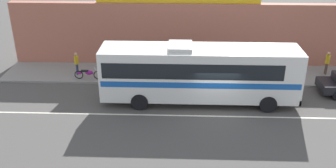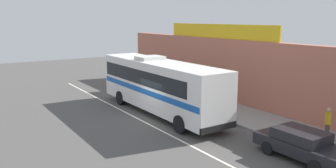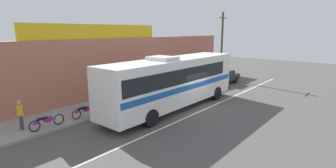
{
  "view_description": "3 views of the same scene",
  "coord_description": "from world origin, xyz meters",
  "px_view_note": "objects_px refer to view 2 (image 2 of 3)",
  "views": [
    {
      "loc": [
        -2.14,
        -20.1,
        11.04
      ],
      "look_at": [
        -2.93,
        0.84,
        1.28
      ],
      "focal_mm": 40.23,
      "sensor_mm": 36.0,
      "label": 1
    },
    {
      "loc": [
        17.81,
        -10.69,
        6.36
      ],
      "look_at": [
        -0.65,
        1.5,
        2.03
      ],
      "focal_mm": 36.14,
      "sensor_mm": 36.0,
      "label": 2
    },
    {
      "loc": [
        -14.73,
        -9.72,
        5.44
      ],
      "look_at": [
        -1.55,
        1.11,
        1.85
      ],
      "focal_mm": 27.34,
      "sensor_mm": 36.0,
      "label": 3
    }
  ],
  "objects_px": {
    "intercity_bus": "(159,83)",
    "pedestrian_near_shop": "(144,75)",
    "parked_car": "(302,144)",
    "motorcycle_green": "(142,83)",
    "pedestrian_by_curb": "(176,84)",
    "pedestrian_far_left": "(328,121)",
    "motorcycle_red": "(156,87)"
  },
  "relations": [
    {
      "from": "motorcycle_green",
      "to": "pedestrian_far_left",
      "type": "bearing_deg",
      "value": 5.22
    },
    {
      "from": "parked_car",
      "to": "pedestrian_far_left",
      "type": "relative_size",
      "value": 2.54
    },
    {
      "from": "motorcycle_green",
      "to": "intercity_bus",
      "type": "bearing_deg",
      "value": -20.72
    },
    {
      "from": "intercity_bus",
      "to": "pedestrian_near_shop",
      "type": "xyz_separation_m",
      "value": [
        -8.55,
        3.71,
        -0.97
      ]
    },
    {
      "from": "parked_car",
      "to": "motorcycle_green",
      "type": "bearing_deg",
      "value": 175.15
    },
    {
      "from": "pedestrian_by_curb",
      "to": "intercity_bus",
      "type": "bearing_deg",
      "value": -48.47
    },
    {
      "from": "intercity_bus",
      "to": "motorcycle_red",
      "type": "distance_m",
      "value": 6.09
    },
    {
      "from": "motorcycle_green",
      "to": "pedestrian_by_curb",
      "type": "bearing_deg",
      "value": 12.51
    },
    {
      "from": "motorcycle_red",
      "to": "motorcycle_green",
      "type": "bearing_deg",
      "value": -179.64
    },
    {
      "from": "parked_car",
      "to": "motorcycle_red",
      "type": "height_order",
      "value": "parked_car"
    },
    {
      "from": "pedestrian_by_curb",
      "to": "motorcycle_red",
      "type": "bearing_deg",
      "value": -152.54
    },
    {
      "from": "intercity_bus",
      "to": "pedestrian_by_curb",
      "type": "distance_m",
      "value": 5.19
    },
    {
      "from": "pedestrian_far_left",
      "to": "pedestrian_near_shop",
      "type": "distance_m",
      "value": 18.03
    },
    {
      "from": "motorcycle_red",
      "to": "pedestrian_far_left",
      "type": "distance_m",
      "value": 14.7
    },
    {
      "from": "intercity_bus",
      "to": "pedestrian_by_curb",
      "type": "height_order",
      "value": "intercity_bus"
    },
    {
      "from": "pedestrian_far_left",
      "to": "pedestrian_near_shop",
      "type": "bearing_deg",
      "value": -177.7
    },
    {
      "from": "parked_car",
      "to": "motorcycle_red",
      "type": "relative_size",
      "value": 2.23
    },
    {
      "from": "motorcycle_green",
      "to": "pedestrian_by_curb",
      "type": "height_order",
      "value": "pedestrian_by_curb"
    },
    {
      "from": "intercity_bus",
      "to": "parked_car",
      "type": "distance_m",
      "value": 10.29
    },
    {
      "from": "motorcycle_green",
      "to": "pedestrian_near_shop",
      "type": "distance_m",
      "value": 1.38
    },
    {
      "from": "motorcycle_green",
      "to": "parked_car",
      "type": "bearing_deg",
      "value": -4.85
    },
    {
      "from": "parked_car",
      "to": "motorcycle_red",
      "type": "bearing_deg",
      "value": 174.32
    },
    {
      "from": "intercity_bus",
      "to": "pedestrian_by_curb",
      "type": "bearing_deg",
      "value": 131.53
    },
    {
      "from": "motorcycle_red",
      "to": "intercity_bus",
      "type": "bearing_deg",
      "value": -29.3
    },
    {
      "from": "intercity_bus",
      "to": "pedestrian_by_curb",
      "type": "xyz_separation_m",
      "value": [
        -3.37,
        3.81,
        -1.02
      ]
    },
    {
      "from": "parked_car",
      "to": "pedestrian_near_shop",
      "type": "xyz_separation_m",
      "value": [
        -18.67,
        2.34,
        0.36
      ]
    },
    {
      "from": "parked_car",
      "to": "pedestrian_by_curb",
      "type": "xyz_separation_m",
      "value": [
        -13.49,
        2.44,
        0.31
      ]
    },
    {
      "from": "parked_car",
      "to": "motorcycle_green",
      "type": "relative_size",
      "value": 2.18
    },
    {
      "from": "motorcycle_red",
      "to": "pedestrian_far_left",
      "type": "height_order",
      "value": "pedestrian_far_left"
    },
    {
      "from": "pedestrian_far_left",
      "to": "parked_car",
      "type": "bearing_deg",
      "value": -77.9
    },
    {
      "from": "pedestrian_near_shop",
      "to": "pedestrian_by_curb",
      "type": "height_order",
      "value": "pedestrian_near_shop"
    },
    {
      "from": "motorcycle_red",
      "to": "pedestrian_near_shop",
      "type": "distance_m",
      "value": 3.55
    }
  ]
}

